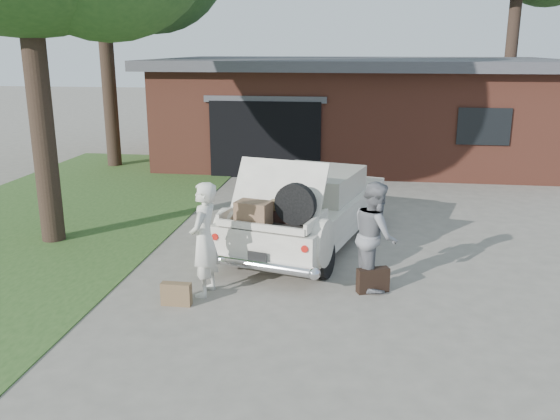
# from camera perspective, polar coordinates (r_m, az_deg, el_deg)

# --- Properties ---
(ground) EXTENTS (90.00, 90.00, 0.00)m
(ground) POSITION_cam_1_polar(r_m,az_deg,el_deg) (9.49, -0.52, -7.37)
(ground) COLOR gray
(ground) RESTS_ON ground
(grass_strip) EXTENTS (6.00, 16.00, 0.02)m
(grass_strip) POSITION_cam_1_polar(r_m,az_deg,el_deg) (14.00, -21.38, -0.85)
(grass_strip) COLOR #2D4C1E
(grass_strip) RESTS_ON ground
(house) EXTENTS (12.80, 7.80, 3.30)m
(house) POSITION_cam_1_polar(r_m,az_deg,el_deg) (20.22, 7.28, 9.64)
(house) COLOR brown
(house) RESTS_ON ground
(sedan) EXTENTS (3.00, 5.13, 1.86)m
(sedan) POSITION_cam_1_polar(r_m,az_deg,el_deg) (11.29, 2.79, 0.19)
(sedan) COLOR white
(sedan) RESTS_ON ground
(woman_left) EXTENTS (0.48, 0.68, 1.76)m
(woman_left) POSITION_cam_1_polar(r_m,az_deg,el_deg) (9.00, -7.32, -2.83)
(woman_left) COLOR silver
(woman_left) RESTS_ON ground
(woman_right) EXTENTS (0.82, 0.95, 1.70)m
(woman_right) POSITION_cam_1_polar(r_m,az_deg,el_deg) (9.33, 9.13, -2.41)
(woman_right) COLOR gray
(woman_right) RESTS_ON ground
(suitcase_left) EXTENTS (0.45, 0.15, 0.34)m
(suitcase_left) POSITION_cam_1_polar(r_m,az_deg,el_deg) (8.92, -9.95, -7.97)
(suitcase_left) COLOR brown
(suitcase_left) RESTS_ON ground
(suitcase_right) EXTENTS (0.52, 0.34, 0.39)m
(suitcase_right) POSITION_cam_1_polar(r_m,az_deg,el_deg) (9.34, 8.93, -6.69)
(suitcase_right) COLOR black
(suitcase_right) RESTS_ON ground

